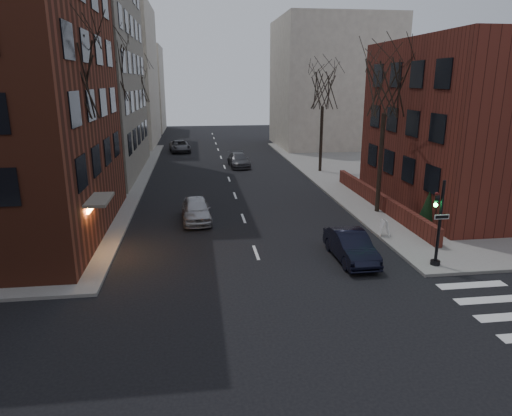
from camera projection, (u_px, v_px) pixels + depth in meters
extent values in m
cube|color=gray|center=(20.00, 11.00, 38.12)|extent=(18.00, 18.00, 28.00)
cube|color=#5C231A|center=(487.00, 126.00, 30.37)|extent=(12.00, 14.00, 11.00)
cube|color=#5C231A|center=(379.00, 200.00, 30.76)|extent=(0.35, 16.00, 1.00)
cube|color=beige|center=(99.00, 76.00, 59.76)|extent=(14.00, 16.00, 18.00)
cube|color=beige|center=(332.00, 84.00, 59.09)|extent=(14.00, 14.00, 16.00)
cube|color=beige|center=(132.00, 89.00, 76.78)|extent=(10.00, 12.00, 14.00)
cylinder|color=black|center=(440.00, 224.00, 20.64)|extent=(0.14, 0.14, 4.00)
cylinder|color=black|center=(435.00, 263.00, 21.15)|extent=(0.44, 0.44, 0.20)
imported|color=black|center=(436.00, 206.00, 20.38)|extent=(0.16, 0.20, 1.00)
sphere|color=#19FF4C|center=(436.00, 205.00, 20.31)|extent=(0.18, 0.18, 0.18)
cube|color=white|center=(442.00, 217.00, 20.43)|extent=(0.70, 0.03, 0.22)
cylinder|color=#2D231C|center=(77.00, 182.00, 22.91)|extent=(0.28, 0.28, 6.65)
cylinder|color=#2D231C|center=(116.00, 146.00, 34.32)|extent=(0.28, 0.28, 7.00)
cylinder|color=#2D231C|center=(138.00, 131.00, 47.77)|extent=(0.28, 0.28, 6.30)
cylinder|color=#2D231C|center=(380.00, 164.00, 29.02)|extent=(0.28, 0.28, 6.30)
cylinder|color=#2D231C|center=(321.00, 139.00, 42.43)|extent=(0.28, 0.28, 5.95)
cylinder|color=black|center=(116.00, 161.00, 30.71)|extent=(0.12, 0.12, 6.00)
sphere|color=#FFA54C|center=(112.00, 114.00, 29.88)|extent=(0.36, 0.36, 0.36)
cylinder|color=black|center=(145.00, 130.00, 49.80)|extent=(0.12, 0.12, 6.00)
sphere|color=#FFA54C|center=(143.00, 101.00, 48.96)|extent=(0.36, 0.36, 0.36)
imported|color=black|center=(351.00, 246.00, 21.95)|extent=(1.61, 4.34, 1.42)
imported|color=#A5A6AB|center=(196.00, 210.00, 28.06)|extent=(1.95, 4.40, 1.47)
imported|color=#404045|center=(239.00, 160.00, 45.89)|extent=(2.15, 4.77, 1.36)
imported|color=#424147|center=(180.00, 146.00, 55.52)|extent=(2.88, 5.19, 1.37)
cube|color=white|center=(384.00, 228.00, 25.10)|extent=(0.45, 0.59, 0.88)
cone|color=black|center=(429.00, 208.00, 26.47)|extent=(1.56, 1.56, 2.23)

